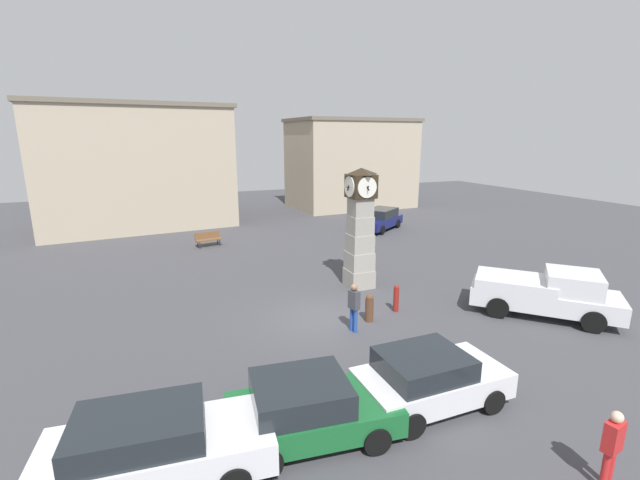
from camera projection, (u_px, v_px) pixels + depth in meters
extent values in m
plane|color=#424247|center=(322.00, 319.00, 16.27)|extent=(78.34, 78.34, 0.00)
cube|color=#9D978D|center=(359.00, 278.00, 19.67)|extent=(1.14, 1.14, 0.83)
cube|color=#9F9A8F|center=(359.00, 261.00, 19.47)|extent=(1.08, 1.08, 0.83)
cube|color=#9D988E|center=(360.00, 243.00, 19.27)|extent=(1.02, 1.02, 0.83)
cube|color=#9C978D|center=(360.00, 225.00, 19.08)|extent=(0.96, 0.96, 0.83)
cube|color=#9A958B|center=(361.00, 207.00, 18.88)|extent=(0.89, 0.89, 0.83)
cube|color=#2D2316|center=(361.00, 186.00, 18.66)|extent=(1.10, 1.10, 1.02)
cylinder|color=white|center=(355.00, 185.00, 19.17)|extent=(0.90, 0.04, 0.90)
cube|color=black|center=(355.00, 185.00, 19.20)|extent=(0.06, 0.21, 0.08)
cube|color=black|center=(355.00, 185.00, 19.20)|extent=(0.04, 0.29, 0.24)
cylinder|color=white|center=(367.00, 188.00, 18.15)|extent=(0.90, 0.04, 0.90)
cube|color=black|center=(368.00, 188.00, 18.13)|extent=(0.06, 0.18, 0.16)
cube|color=black|center=(368.00, 188.00, 18.13)|extent=(0.04, 0.29, 0.24)
cylinder|color=white|center=(372.00, 186.00, 18.87)|extent=(0.04, 0.90, 0.90)
cube|color=black|center=(373.00, 186.00, 18.88)|extent=(0.19, 0.06, 0.14)
cube|color=black|center=(373.00, 186.00, 18.88)|extent=(0.09, 0.04, 0.34)
cylinder|color=white|center=(349.00, 187.00, 18.45)|extent=(0.04, 0.90, 0.90)
cube|color=black|center=(349.00, 187.00, 18.44)|extent=(0.21, 0.06, 0.09)
cube|color=black|center=(349.00, 187.00, 18.44)|extent=(0.15, 0.04, 0.33)
pyramid|color=#2D2316|center=(361.00, 171.00, 18.51)|extent=(1.15, 1.15, 0.28)
cylinder|color=brown|center=(369.00, 310.00, 15.97)|extent=(0.31, 0.31, 0.87)
sphere|color=brown|center=(370.00, 298.00, 15.85)|extent=(0.28, 0.28, 0.28)
cylinder|color=maroon|center=(396.00, 300.00, 16.87)|extent=(0.22, 0.22, 0.96)
sphere|color=maroon|center=(397.00, 288.00, 16.75)|extent=(0.20, 0.20, 0.20)
cube|color=silver|center=(160.00, 451.00, 8.57)|extent=(4.67, 2.29, 0.70)
cube|color=#1E2328|center=(138.00, 428.00, 8.33)|extent=(2.64, 1.93, 0.55)
cylinder|color=black|center=(228.00, 424.00, 9.84)|extent=(0.66, 0.28, 0.64)
cylinder|color=black|center=(94.00, 449.00, 9.07)|extent=(0.66, 0.28, 0.64)
cube|color=#19602D|center=(313.00, 414.00, 9.80)|extent=(4.05, 2.38, 0.60)
cube|color=#1E2328|center=(300.00, 393.00, 9.59)|extent=(2.31, 2.02, 0.60)
cylinder|color=black|center=(348.00, 393.00, 11.04)|extent=(0.66, 0.29, 0.64)
cylinder|color=black|center=(377.00, 440.00, 9.31)|extent=(0.66, 0.29, 0.64)
cylinder|color=black|center=(256.00, 408.00, 10.41)|extent=(0.66, 0.29, 0.64)
cylinder|color=black|center=(268.00, 462.00, 8.68)|extent=(0.66, 0.29, 0.64)
cube|color=silver|center=(431.00, 383.00, 11.00)|extent=(3.85, 1.92, 0.66)
cube|color=#1E2328|center=(423.00, 364.00, 10.75)|extent=(2.12, 1.77, 0.54)
cylinder|color=black|center=(445.00, 366.00, 12.32)|extent=(0.64, 0.22, 0.64)
cylinder|color=black|center=(492.00, 401.00, 10.69)|extent=(0.64, 0.22, 0.64)
cylinder|color=black|center=(373.00, 384.00, 11.44)|extent=(0.64, 0.22, 0.64)
cylinder|color=black|center=(412.00, 425.00, 9.80)|extent=(0.64, 0.22, 0.64)
cube|color=navy|center=(379.00, 222.00, 31.55)|extent=(4.69, 4.02, 0.62)
cube|color=#1E2328|center=(381.00, 213.00, 31.67)|extent=(2.97, 2.78, 0.64)
cylinder|color=black|center=(382.00, 230.00, 30.03)|extent=(0.65, 0.54, 0.64)
cylinder|color=black|center=(360.00, 227.00, 30.97)|extent=(0.65, 0.54, 0.64)
cylinder|color=black|center=(398.00, 224.00, 32.26)|extent=(0.65, 0.54, 0.64)
cylinder|color=black|center=(377.00, 221.00, 33.19)|extent=(0.65, 0.54, 0.64)
cube|color=silver|center=(543.00, 298.00, 16.45)|extent=(5.03, 5.14, 0.70)
cube|color=silver|center=(573.00, 283.00, 15.91)|extent=(2.62, 2.62, 0.80)
cube|color=silver|center=(515.00, 281.00, 16.73)|extent=(3.41, 3.44, 0.36)
cylinder|color=black|center=(586.00, 303.00, 16.73)|extent=(0.75, 0.77, 0.80)
cylinder|color=black|center=(593.00, 322.00, 15.06)|extent=(0.75, 0.77, 0.80)
cylinder|color=black|center=(500.00, 292.00, 17.97)|extent=(0.75, 0.77, 0.80)
cylinder|color=black|center=(498.00, 308.00, 16.30)|extent=(0.75, 0.77, 0.80)
cube|color=brown|center=(209.00, 240.00, 26.73)|extent=(1.67, 0.80, 0.08)
cube|color=brown|center=(207.00, 235.00, 26.87)|extent=(1.58, 0.37, 0.40)
cylinder|color=#262628|center=(200.00, 245.00, 26.28)|extent=(0.06, 0.06, 0.45)
cylinder|color=#262628|center=(220.00, 242.00, 26.97)|extent=(0.06, 0.06, 0.45)
cylinder|color=#262628|center=(198.00, 244.00, 26.60)|extent=(0.06, 0.06, 0.45)
cylinder|color=#262628|center=(218.00, 241.00, 27.29)|extent=(0.06, 0.06, 0.45)
cylinder|color=#264CA5|center=(356.00, 321.00, 15.03)|extent=(0.14, 0.14, 0.88)
cylinder|color=#264CA5|center=(352.00, 319.00, 15.19)|extent=(0.14, 0.14, 0.88)
cube|color=#3F3F47|center=(354.00, 300.00, 14.93)|extent=(0.33, 0.45, 0.66)
sphere|color=#8C664C|center=(354.00, 287.00, 14.82)|extent=(0.24, 0.24, 0.24)
cylinder|color=red|center=(610.00, 467.00, 8.44)|extent=(0.14, 0.14, 0.84)
cylinder|color=red|center=(605.00, 471.00, 8.33)|extent=(0.14, 0.14, 0.84)
cube|color=red|center=(613.00, 437.00, 8.21)|extent=(0.44, 0.31, 0.63)
sphere|color=beige|center=(617.00, 417.00, 8.11)|extent=(0.23, 0.23, 0.23)
cube|color=#B7A88E|center=(135.00, 168.00, 33.02)|extent=(14.07, 10.78, 8.74)
cube|color=#6E6455|center=(129.00, 107.00, 31.95)|extent=(14.50, 11.11, 0.30)
cube|color=#B7A88E|center=(351.00, 165.00, 41.34)|extent=(11.30, 7.64, 8.04)
cube|color=#6E6455|center=(351.00, 120.00, 40.35)|extent=(11.64, 7.87, 0.30)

